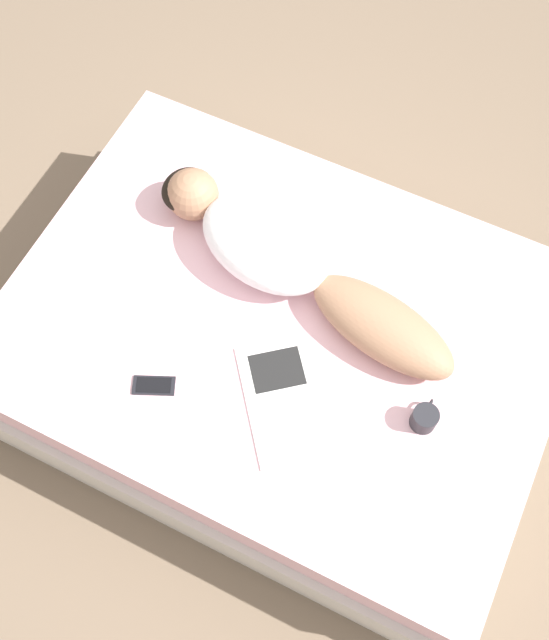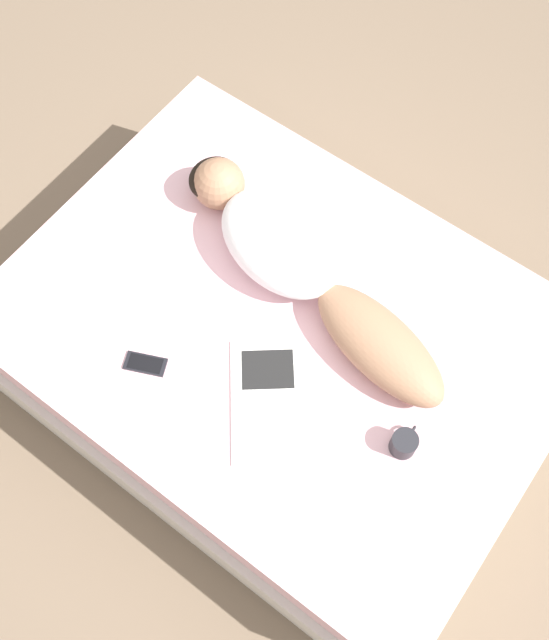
{
  "view_description": "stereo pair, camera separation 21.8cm",
  "coord_description": "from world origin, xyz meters",
  "px_view_note": "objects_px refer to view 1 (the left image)",
  "views": [
    {
      "loc": [
        -1.08,
        -0.5,
        3.05
      ],
      "look_at": [
        -0.03,
        0.02,
        0.59
      ],
      "focal_mm": 42.0,
      "sensor_mm": 36.0,
      "label": 1
    },
    {
      "loc": [
        -0.97,
        -0.68,
        3.05
      ],
      "look_at": [
        -0.03,
        0.02,
        0.59
      ],
      "focal_mm": 42.0,
      "sensor_mm": 36.0,
      "label": 2
    }
  ],
  "objects_px": {
    "open_magazine": "(284,399)",
    "coffee_mug": "(425,418)",
    "person": "(286,258)",
    "cell_phone": "(154,386)"
  },
  "relations": [
    {
      "from": "open_magazine",
      "to": "coffee_mug",
      "type": "relative_size",
      "value": 4.32
    },
    {
      "from": "coffee_mug",
      "to": "person",
      "type": "bearing_deg",
      "value": 64.17
    },
    {
      "from": "coffee_mug",
      "to": "open_magazine",
      "type": "bearing_deg",
      "value": 106.03
    },
    {
      "from": "person",
      "to": "coffee_mug",
      "type": "height_order",
      "value": "person"
    },
    {
      "from": "coffee_mug",
      "to": "cell_phone",
      "type": "bearing_deg",
      "value": 107.95
    },
    {
      "from": "coffee_mug",
      "to": "cell_phone",
      "type": "xyz_separation_m",
      "value": [
        -0.3,
        0.91,
        -0.04
      ]
    },
    {
      "from": "open_magazine",
      "to": "coffee_mug",
      "type": "bearing_deg",
      "value": -112.52
    },
    {
      "from": "open_magazine",
      "to": "cell_phone",
      "type": "height_order",
      "value": "same"
    },
    {
      "from": "person",
      "to": "cell_phone",
      "type": "bearing_deg",
      "value": 172.99
    },
    {
      "from": "person",
      "to": "cell_phone",
      "type": "height_order",
      "value": "person"
    }
  ]
}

